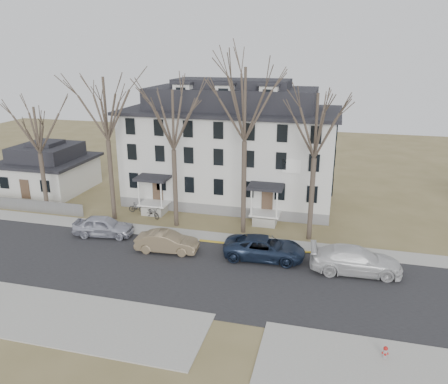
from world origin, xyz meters
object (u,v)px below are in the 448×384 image
(tree_center, at_px, (245,99))
(car_white, at_px, (356,261))
(car_tan, at_px, (167,242))
(bicycle_left, at_px, (152,213))
(boarding_house, at_px, (232,148))
(fire_hydrant, at_px, (385,353))
(car_navy, at_px, (264,248))
(tree_far_left, at_px, (105,104))
(tree_mid_right, at_px, (317,121))
(tree_bungalow, at_px, (37,127))
(car_silver, at_px, (104,226))
(bicycle_right, at_px, (137,208))
(small_house, at_px, (49,170))
(tree_mid_left, at_px, (173,116))

(tree_center, distance_m, car_white, 14.45)
(car_tan, xyz_separation_m, bicycle_left, (-3.88, 6.20, -0.28))
(boarding_house, xyz_separation_m, fire_hydrant, (13.19, -22.02, -4.99))
(boarding_house, relative_size, tree_center, 1.41)
(fire_hydrant, bearing_deg, car_navy, 129.09)
(tree_far_left, xyz_separation_m, car_white, (20.98, -4.94, -9.44))
(tree_center, height_order, car_navy, tree_center)
(tree_mid_right, xyz_separation_m, tree_bungalow, (-24.50, 0.00, -1.48))
(boarding_house, distance_m, car_white, 18.30)
(tree_bungalow, bearing_deg, car_tan, -19.99)
(car_silver, distance_m, bicycle_left, 5.26)
(car_silver, distance_m, bicycle_right, 5.70)
(tree_center, xyz_separation_m, car_silver, (-10.99, -3.68, -10.24))
(car_tan, distance_m, bicycle_left, 7.32)
(small_house, bearing_deg, car_tan, -32.00)
(boarding_house, distance_m, tree_far_left, 13.12)
(tree_center, xyz_separation_m, fire_hydrant, (10.19, -13.87, -10.70))
(tree_mid_right, distance_m, car_silver, 19.03)
(tree_bungalow, distance_m, bicycle_left, 12.84)
(boarding_house, xyz_separation_m, tree_far_left, (-9.00, -8.15, 4.96))
(car_silver, xyz_separation_m, bicycle_right, (0.30, 5.68, -0.37))
(small_house, relative_size, tree_bungalow, 0.81)
(tree_mid_left, bearing_deg, tree_center, 0.00)
(tree_center, bearing_deg, car_tan, -133.22)
(tree_far_left, distance_m, tree_mid_left, 6.05)
(car_silver, relative_size, bicycle_right, 3.12)
(tree_center, height_order, fire_hydrant, tree_center)
(tree_bungalow, relative_size, bicycle_right, 6.80)
(tree_bungalow, xyz_separation_m, car_white, (27.98, -4.94, -7.22))
(small_house, distance_m, car_white, 33.89)
(boarding_house, bearing_deg, bicycle_right, -141.32)
(tree_far_left, relative_size, tree_bungalow, 1.27)
(bicycle_right, bearing_deg, tree_far_left, 138.83)
(tree_center, height_order, car_white, tree_center)
(bicycle_left, bearing_deg, tree_center, -67.30)
(tree_mid_right, xyz_separation_m, car_silver, (-16.49, -3.68, -8.76))
(tree_far_left, distance_m, bicycle_left, 10.43)
(tree_far_left, xyz_separation_m, car_silver, (1.01, -3.68, -9.50))
(tree_center, height_order, car_silver, tree_center)
(boarding_house, distance_m, car_tan, 14.20)
(small_house, bearing_deg, tree_bungalow, -57.16)
(tree_bungalow, bearing_deg, car_silver, -24.68)
(car_silver, distance_m, car_white, 20.01)
(boarding_house, distance_m, tree_mid_left, 9.66)
(tree_mid_right, bearing_deg, boarding_house, 136.19)
(tree_mid_right, relative_size, fire_hydrant, 16.68)
(tree_far_left, height_order, car_white, tree_far_left)
(tree_far_left, xyz_separation_m, bicycle_right, (1.31, 2.00, -9.87))
(small_house, relative_size, car_silver, 1.76)
(boarding_house, relative_size, tree_far_left, 1.52)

